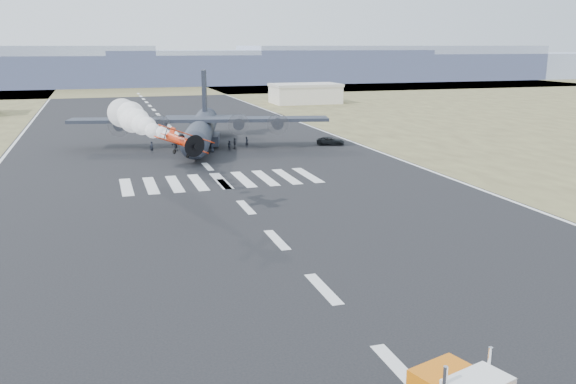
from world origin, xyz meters
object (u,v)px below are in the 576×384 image
aerobatic_biplane (182,141)px  crew_c (207,146)px  hangar_right (305,93)px  support_vehicle (331,141)px  crew_e (212,147)px  transport_aircraft (201,128)px  crew_g (152,147)px  crew_a (247,142)px  crew_d (235,143)px  crew_h (230,145)px  crew_f (176,145)px  crew_b (185,151)px

aerobatic_biplane → crew_c: 39.89m
hangar_right → support_vehicle: 79.64m
crew_e → crew_c: bearing=-85.2°
transport_aircraft → crew_g: (-8.96, -4.24, -2.32)m
transport_aircraft → support_vehicle: bearing=-0.2°
transport_aircraft → crew_a: bearing=-12.9°
aerobatic_biplane → crew_a: size_ratio=3.20×
hangar_right → crew_e: (-43.09, -78.03, -2.11)m
crew_c → crew_d: (5.00, 1.48, 0.03)m
crew_d → crew_e: bearing=-62.4°
aerobatic_biplane → transport_aircraft: size_ratio=0.14×
crew_e → hangar_right: bearing=-157.4°
crew_h → support_vehicle: bearing=-112.7°
transport_aircraft → crew_f: transport_aircraft is taller
aerobatic_biplane → crew_d: (14.06, 39.69, -6.97)m
transport_aircraft → crew_d: (4.92, -4.38, -2.34)m
crew_f → aerobatic_biplane: bearing=98.7°
crew_c → crew_f: crew_f is taller
crew_e → crew_h: size_ratio=1.13×
aerobatic_biplane → transport_aircraft: 45.25m
transport_aircraft → crew_h: (3.86, -5.22, -2.47)m
crew_a → crew_c: 7.70m
crew_f → crew_g: crew_g is taller
crew_e → crew_g: crew_g is taller
crew_c → crew_g: (-8.88, 1.62, 0.05)m
crew_c → crew_e: size_ratio=1.00×
support_vehicle → crew_b: bearing=123.4°
crew_f → crew_g: bearing=28.0°
crew_d → transport_aircraft: bearing=-131.7°
transport_aircraft → crew_h: size_ratio=27.33×
crew_f → transport_aircraft: bearing=-131.6°
crew_e → crew_h: (3.23, 1.40, -0.10)m
hangar_right → crew_f: size_ratio=11.40×
crew_a → crew_e: bearing=158.0°
hangar_right → transport_aircraft: size_ratio=0.47×
transport_aircraft → crew_f: bearing=-133.2°
crew_b → crew_f: size_ratio=0.95×
crew_h → crew_a: bearing=-86.3°
crew_b → crew_g: bearing=-130.6°
transport_aircraft → crew_b: 10.36m
aerobatic_biplane → crew_h: (13.00, 38.85, -7.10)m
crew_a → crew_e: size_ratio=1.03×
aerobatic_biplane → crew_c: (9.05, 38.21, -7.01)m
crew_g → transport_aircraft: bearing=65.0°
support_vehicle → crew_d: size_ratio=2.68×
support_vehicle → crew_h: 18.30m
transport_aircraft → crew_b: size_ratio=25.38×
crew_b → crew_e: 5.45m
crew_d → crew_g: size_ratio=0.98×
transport_aircraft → crew_a: transport_aircraft is taller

